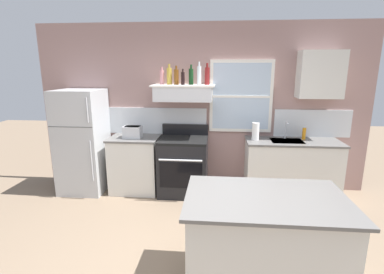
{
  "coord_description": "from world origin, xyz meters",
  "views": [
    {
      "loc": [
        0.29,
        -2.5,
        1.99
      ],
      "look_at": [
        -0.05,
        1.2,
        1.1
      ],
      "focal_mm": 26.84,
      "sensor_mm": 36.0,
      "label": 1
    }
  ],
  "objects_px": {
    "bottle_red_label_wine": "(207,76)",
    "dish_soap_bottle": "(304,134)",
    "toaster": "(133,132)",
    "bottle_clear_tall": "(199,75)",
    "paper_towel_roll": "(256,131)",
    "kitchen_island": "(263,244)",
    "bottle_balsamic_dark": "(183,78)",
    "bottle_amber_wine": "(176,77)",
    "bottle_rose_pink": "(162,77)",
    "bottle_dark_green_wine": "(191,76)",
    "refrigerator": "(82,141)",
    "bottle_champagne_gold_foil": "(169,76)",
    "stove_range": "(183,165)"
  },
  "relations": [
    {
      "from": "paper_towel_roll",
      "to": "kitchen_island",
      "type": "height_order",
      "value": "paper_towel_roll"
    },
    {
      "from": "bottle_red_label_wine",
      "to": "toaster",
      "type": "bearing_deg",
      "value": -173.95
    },
    {
      "from": "bottle_rose_pink",
      "to": "paper_towel_roll",
      "type": "relative_size",
      "value": 0.99
    },
    {
      "from": "stove_range",
      "to": "kitchen_island",
      "type": "bearing_deg",
      "value": -64.43
    },
    {
      "from": "toaster",
      "to": "bottle_balsamic_dark",
      "type": "bearing_deg",
      "value": 4.62
    },
    {
      "from": "stove_range",
      "to": "bottle_champagne_gold_foil",
      "type": "xyz_separation_m",
      "value": [
        -0.23,
        0.13,
        1.41
      ]
    },
    {
      "from": "stove_range",
      "to": "bottle_red_label_wine",
      "type": "xyz_separation_m",
      "value": [
        0.36,
        0.11,
        1.42
      ]
    },
    {
      "from": "refrigerator",
      "to": "bottle_red_label_wine",
      "type": "height_order",
      "value": "bottle_red_label_wine"
    },
    {
      "from": "bottle_amber_wine",
      "to": "bottle_rose_pink",
      "type": "bearing_deg",
      "value": 168.53
    },
    {
      "from": "bottle_clear_tall",
      "to": "paper_towel_roll",
      "type": "xyz_separation_m",
      "value": [
        0.88,
        -0.03,
        -0.84
      ]
    },
    {
      "from": "bottle_dark_green_wine",
      "to": "kitchen_island",
      "type": "xyz_separation_m",
      "value": [
        0.86,
        -2.16,
        -1.41
      ]
    },
    {
      "from": "bottle_rose_pink",
      "to": "bottle_champagne_gold_foil",
      "type": "bearing_deg",
      "value": -7.99
    },
    {
      "from": "bottle_champagne_gold_foil",
      "to": "bottle_red_label_wine",
      "type": "bearing_deg",
      "value": -2.4
    },
    {
      "from": "bottle_balsamic_dark",
      "to": "bottle_clear_tall",
      "type": "bearing_deg",
      "value": 5.51
    },
    {
      "from": "bottle_amber_wine",
      "to": "paper_towel_roll",
      "type": "bearing_deg",
      "value": -2.93
    },
    {
      "from": "bottle_red_label_wine",
      "to": "dish_soap_bottle",
      "type": "relative_size",
      "value": 1.8
    },
    {
      "from": "bottle_champagne_gold_foil",
      "to": "kitchen_island",
      "type": "relative_size",
      "value": 0.22
    },
    {
      "from": "bottle_champagne_gold_foil",
      "to": "paper_towel_roll",
      "type": "bearing_deg",
      "value": -3.99
    },
    {
      "from": "bottle_balsamic_dark",
      "to": "bottle_amber_wine",
      "type": "bearing_deg",
      "value": 153.74
    },
    {
      "from": "bottle_red_label_wine",
      "to": "kitchen_island",
      "type": "distance_m",
      "value": 2.64
    },
    {
      "from": "toaster",
      "to": "bottle_balsamic_dark",
      "type": "xyz_separation_m",
      "value": [
        0.8,
        0.06,
        0.84
      ]
    },
    {
      "from": "bottle_amber_wine",
      "to": "kitchen_island",
      "type": "bearing_deg",
      "value": -63.07
    },
    {
      "from": "bottle_balsamic_dark",
      "to": "dish_soap_bottle",
      "type": "relative_size",
      "value": 1.33
    },
    {
      "from": "refrigerator",
      "to": "bottle_red_label_wine",
      "type": "xyz_separation_m",
      "value": [
        2.01,
        0.13,
        1.05
      ]
    },
    {
      "from": "refrigerator",
      "to": "bottle_balsamic_dark",
      "type": "bearing_deg",
      "value": 2.46
    },
    {
      "from": "bottle_champagne_gold_foil",
      "to": "paper_towel_roll",
      "type": "distance_m",
      "value": 1.59
    },
    {
      "from": "refrigerator",
      "to": "bottle_clear_tall",
      "type": "relative_size",
      "value": 4.85
    },
    {
      "from": "bottle_rose_pink",
      "to": "bottle_balsamic_dark",
      "type": "relative_size",
      "value": 1.12
    },
    {
      "from": "bottle_amber_wine",
      "to": "refrigerator",
      "type": "bearing_deg",
      "value": -175.41
    },
    {
      "from": "kitchen_island",
      "to": "toaster",
      "type": "bearing_deg",
      "value": 131.47
    },
    {
      "from": "paper_towel_roll",
      "to": "bottle_red_label_wine",
      "type": "bearing_deg",
      "value": 174.79
    },
    {
      "from": "bottle_clear_tall",
      "to": "paper_towel_roll",
      "type": "bearing_deg",
      "value": -2.22
    },
    {
      "from": "dish_soap_bottle",
      "to": "bottle_red_label_wine",
      "type": "bearing_deg",
      "value": -178.85
    },
    {
      "from": "bottle_balsamic_dark",
      "to": "bottle_clear_tall",
      "type": "distance_m",
      "value": 0.25
    },
    {
      "from": "stove_range",
      "to": "bottle_dark_green_wine",
      "type": "bearing_deg",
      "value": 49.7
    },
    {
      "from": "toaster",
      "to": "bottle_clear_tall",
      "type": "bearing_deg",
      "value": 4.83
    },
    {
      "from": "dish_soap_bottle",
      "to": "bottle_clear_tall",
      "type": "bearing_deg",
      "value": -177.7
    },
    {
      "from": "bottle_amber_wine",
      "to": "bottle_dark_green_wine",
      "type": "relative_size",
      "value": 0.95
    },
    {
      "from": "stove_range",
      "to": "bottle_rose_pink",
      "type": "relative_size",
      "value": 4.06
    },
    {
      "from": "kitchen_island",
      "to": "stove_range",
      "type": "bearing_deg",
      "value": 115.57
    },
    {
      "from": "toaster",
      "to": "bottle_rose_pink",
      "type": "height_order",
      "value": "bottle_rose_pink"
    },
    {
      "from": "bottle_champagne_gold_foil",
      "to": "dish_soap_bottle",
      "type": "bearing_deg",
      "value": 0.16
    },
    {
      "from": "stove_range",
      "to": "kitchen_island",
      "type": "distance_m",
      "value": 2.25
    },
    {
      "from": "bottle_amber_wine",
      "to": "dish_soap_bottle",
      "type": "xyz_separation_m",
      "value": [
        1.99,
        0.04,
        -0.87
      ]
    },
    {
      "from": "bottle_balsamic_dark",
      "to": "kitchen_island",
      "type": "distance_m",
      "value": 2.68
    },
    {
      "from": "bottle_rose_pink",
      "to": "bottle_amber_wine",
      "type": "height_order",
      "value": "bottle_amber_wine"
    },
    {
      "from": "bottle_dark_green_wine",
      "to": "bottle_clear_tall",
      "type": "xyz_separation_m",
      "value": [
        0.13,
        -0.06,
        0.02
      ]
    },
    {
      "from": "bottle_dark_green_wine",
      "to": "bottle_red_label_wine",
      "type": "relative_size",
      "value": 0.93
    },
    {
      "from": "kitchen_island",
      "to": "dish_soap_bottle",
      "type": "bearing_deg",
      "value": 67.22
    },
    {
      "from": "bottle_balsamic_dark",
      "to": "kitchen_island",
      "type": "relative_size",
      "value": 0.17
    }
  ]
}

